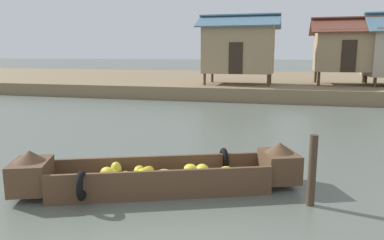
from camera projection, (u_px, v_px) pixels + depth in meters
ground_plane at (237, 129)px, 12.80m from camera, size 300.00×300.00×0.00m
riverbank_strip at (265, 82)px, 28.84m from camera, size 160.00×20.00×0.76m
banana_boat at (160, 175)px, 6.99m from camera, size 5.34×2.81×0.88m
stilt_house_left at (239, 48)px, 21.99m from camera, size 4.83×3.23×4.17m
stilt_house_mid_left at (345, 50)px, 21.72m from camera, size 4.13×3.40×3.99m
mooring_post at (312, 171)px, 6.24m from camera, size 0.14×0.14×1.26m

